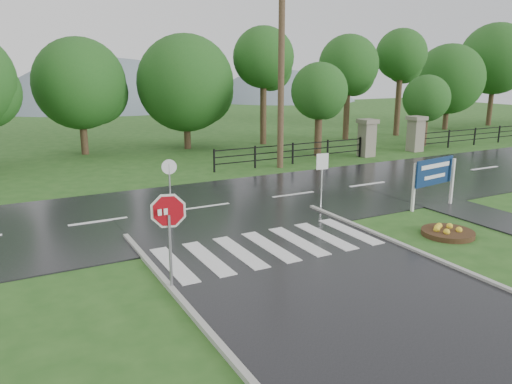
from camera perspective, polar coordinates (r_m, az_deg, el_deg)
ground at (r=11.29m, az=14.64°, el=-14.09°), size 120.00×120.00×0.00m
main_road at (r=19.25m, az=-5.83°, el=-1.81°), size 90.00×8.00×0.04m
walkway at (r=19.79m, az=25.05°, el=-2.66°), size 2.20×11.00×0.04m
crosswalk at (r=14.95m, az=1.57°, el=-6.22°), size 6.50×2.80×0.02m
pillar_west at (r=30.86m, az=12.56°, el=6.16°), size 1.00×1.00×2.24m
pillar_east at (r=33.59m, az=17.79°, el=6.44°), size 1.00×1.00×2.24m
fence_west at (r=27.82m, az=4.23°, el=4.68°), size 9.58×0.08×1.20m
hills at (r=75.82m, az=-19.15°, el=-2.65°), size 102.00×48.00×48.00m
treeline at (r=32.59m, az=-13.68°, el=4.41°), size 83.20×5.20×10.00m
stop_sign at (r=11.84m, az=-9.94°, el=-3.09°), size 1.10×0.33×2.56m
estate_billboard at (r=19.99m, az=19.72°, el=1.94°), size 2.19×0.38×1.93m
flower_bed at (r=17.16m, az=21.08°, el=-4.27°), size 1.65×1.65×0.33m
reg_sign_small at (r=18.53m, az=7.55°, el=2.44°), size 0.49×0.08×2.19m
reg_sign_round at (r=17.31m, az=-9.83°, el=1.05°), size 0.50×0.15×2.22m
utility_pole_east at (r=26.44m, az=2.89°, el=13.66°), size 1.74×0.58×9.96m
entrance_tree_left at (r=30.25m, az=7.26°, el=11.31°), size 3.36×3.36×5.57m
entrance_tree_right at (r=36.10m, az=18.90°, el=10.06°), size 3.14×3.14×4.78m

